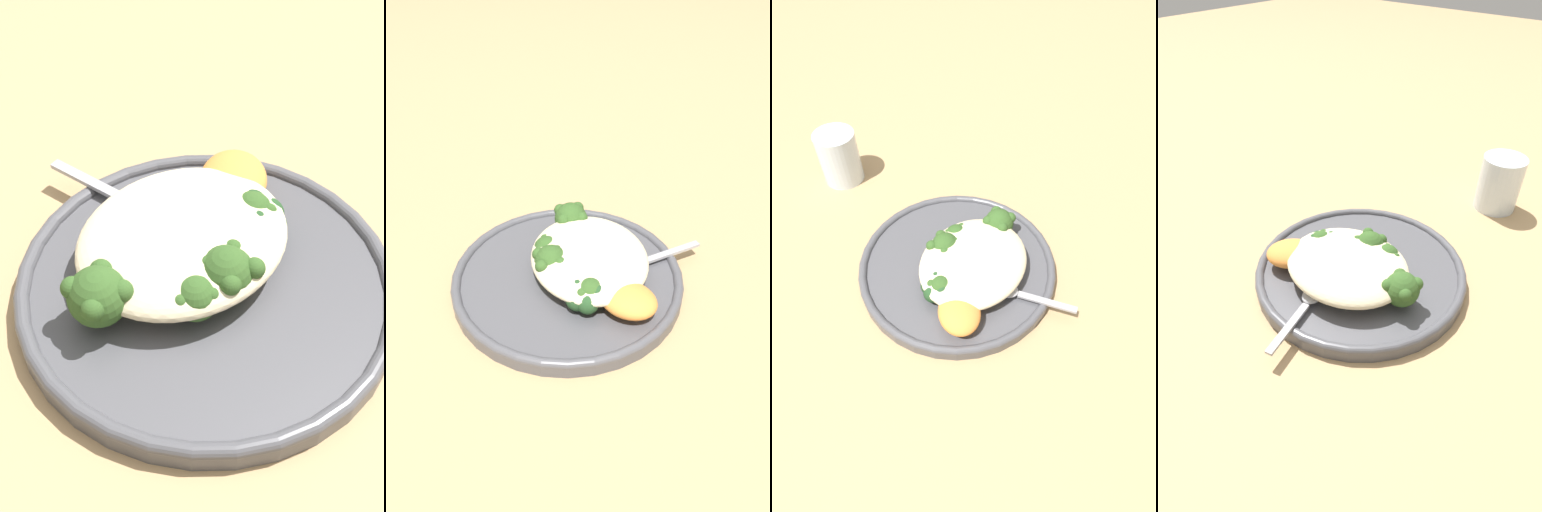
# 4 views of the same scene
# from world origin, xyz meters

# --- Properties ---
(ground_plane) EXTENTS (4.00, 4.00, 0.00)m
(ground_plane) POSITION_xyz_m (0.00, 0.00, 0.00)
(ground_plane) COLOR tan
(plate) EXTENTS (0.29, 0.29, 0.02)m
(plate) POSITION_xyz_m (0.00, 0.02, 0.01)
(plate) COLOR #4C4C51
(plate) RESTS_ON ground_plane
(quinoa_mound) EXTENTS (0.17, 0.14, 0.04)m
(quinoa_mound) POSITION_xyz_m (0.00, 0.05, 0.04)
(quinoa_mound) COLOR beige
(quinoa_mound) RESTS_ON plate
(broccoli_stalk_0) EXTENTS (0.11, 0.04, 0.04)m
(broccoli_stalk_0) POSITION_xyz_m (-0.07, 0.04, 0.04)
(broccoli_stalk_0) COLOR #9EBC66
(broccoli_stalk_0) RESTS_ON plate
(broccoli_stalk_1) EXTENTS (0.04, 0.08, 0.03)m
(broccoli_stalk_1) POSITION_xyz_m (-0.03, 0.01, 0.04)
(broccoli_stalk_1) COLOR #9EBC66
(broccoli_stalk_1) RESTS_ON plate
(broccoli_stalk_2) EXTENTS (0.05, 0.09, 0.04)m
(broccoli_stalk_2) POSITION_xyz_m (0.00, 0.01, 0.04)
(broccoli_stalk_2) COLOR #9EBC66
(broccoli_stalk_2) RESTS_ON plate
(broccoli_stalk_3) EXTENTS (0.12, 0.05, 0.03)m
(broccoli_stalk_3) POSITION_xyz_m (0.05, 0.04, 0.04)
(broccoli_stalk_3) COLOR #9EBC66
(broccoli_stalk_3) RESTS_ON plate
(sweet_potato_chunk_0) EXTENTS (0.09, 0.09, 0.03)m
(sweet_potato_chunk_0) POSITION_xyz_m (0.08, 0.07, 0.04)
(sweet_potato_chunk_0) COLOR orange
(sweet_potato_chunk_0) RESTS_ON plate
(sweet_potato_chunk_1) EXTENTS (0.06, 0.07, 0.03)m
(sweet_potato_chunk_1) POSITION_xyz_m (0.03, 0.07, 0.04)
(sweet_potato_chunk_1) COLOR orange
(sweet_potato_chunk_1) RESTS_ON plate
(kale_tuft) EXTENTS (0.05, 0.05, 0.03)m
(kale_tuft) POSITION_xyz_m (0.06, 0.03, 0.04)
(kale_tuft) COLOR #234723
(kale_tuft) RESTS_ON plate
(spoon) EXTENTS (0.05, 0.12, 0.01)m
(spoon) POSITION_xyz_m (0.00, 0.12, 0.03)
(spoon) COLOR #A3A3A8
(spoon) RESTS_ON plate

